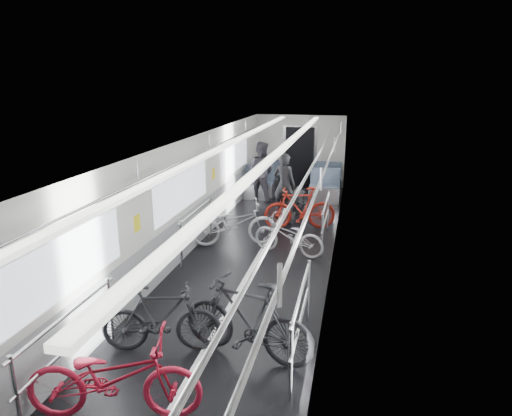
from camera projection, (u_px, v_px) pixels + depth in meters
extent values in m
cube|color=black|center=(255.00, 262.00, 9.17)|extent=(3.00, 14.00, 0.01)
cube|color=white|center=(255.00, 143.00, 8.51)|extent=(3.00, 14.00, 0.02)
cube|color=silver|center=(182.00, 201.00, 9.15)|extent=(0.02, 14.00, 2.40)
cube|color=silver|center=(333.00, 209.00, 8.53)|extent=(0.02, 14.00, 2.40)
cube|color=silver|center=(300.00, 151.00, 15.41)|extent=(3.00, 0.02, 2.40)
cube|color=white|center=(255.00, 262.00, 9.17)|extent=(0.08, 13.80, 0.01)
cube|color=gray|center=(185.00, 236.00, 9.35)|extent=(0.01, 13.90, 0.90)
cube|color=gray|center=(330.00, 247.00, 8.74)|extent=(0.01, 13.90, 0.90)
cube|color=white|center=(183.00, 191.00, 9.09)|extent=(0.01, 10.80, 0.75)
cube|color=white|center=(332.00, 199.00, 8.48)|extent=(0.01, 10.80, 0.75)
cube|color=white|center=(227.00, 145.00, 8.64)|extent=(0.14, 13.40, 0.05)
cube|color=white|center=(284.00, 147.00, 8.41)|extent=(0.14, 13.40, 0.05)
cube|color=black|center=(299.00, 157.00, 15.41)|extent=(0.95, 0.10, 2.00)
imported|color=red|center=(114.00, 377.00, 4.85)|extent=(1.99, 1.05, 0.99)
imported|color=black|center=(161.00, 318.00, 6.07)|extent=(1.67, 0.82, 0.97)
imported|color=#A8A7AB|center=(234.00, 223.00, 10.00)|extent=(2.01, 1.22, 1.00)
imported|color=black|center=(247.00, 319.00, 5.91)|extent=(1.93, 0.91, 1.12)
imported|color=#A0A0A4|center=(288.00, 236.00, 9.48)|extent=(1.65, 0.95, 0.82)
imported|color=#A11E13|center=(300.00, 208.00, 11.08)|extent=(1.81, 0.90, 1.05)
imported|color=black|center=(298.00, 201.00, 11.98)|extent=(0.85, 1.83, 0.93)
imported|color=black|center=(284.00, 185.00, 12.04)|extent=(0.72, 0.58, 1.70)
imported|color=#332E37|center=(261.00, 171.00, 13.69)|extent=(1.02, 0.89, 1.77)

